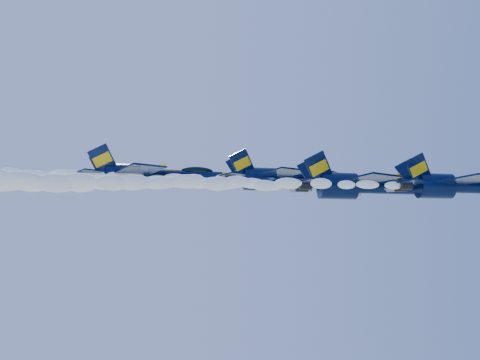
{
  "coord_description": "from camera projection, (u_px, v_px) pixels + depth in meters",
  "views": [
    {
      "loc": [
        -15.64,
        -66.61,
        141.29
      ],
      "look_at": [
        -5.17,
        1.49,
        153.33
      ],
      "focal_mm": 50.0,
      "sensor_mm": 36.0,
      "label": 1
    }
  ],
  "objects": [
    {
      "name": "jet_lead",
      "position": [
        465.0,
        186.0,
        62.22
      ],
      "size": [
        15.2,
        12.47,
        5.65
      ],
      "color": "black"
    },
    {
      "name": "smoke_trail_jet_lead",
      "position": [
        196.0,
        183.0,
        58.39
      ],
      "size": [
        37.31,
        1.69,
        1.52
      ],
      "primitive_type": "ellipsoid",
      "color": "white"
    },
    {
      "name": "jet_second",
      "position": [
        371.0,
        186.0,
        68.83
      ],
      "size": [
        17.79,
        14.59,
        6.61
      ],
      "color": "black"
    },
    {
      "name": "smoke_trail_jet_second",
      "position": [
        112.0,
        183.0,
        64.83
      ],
      "size": [
        37.31,
        1.98,
        1.78
      ],
      "primitive_type": "ellipsoid",
      "color": "white"
    },
    {
      "name": "jet_third",
      "position": [
        288.0,
        179.0,
        76.91
      ],
      "size": [
        17.11,
        14.03,
        6.36
      ],
      "color": "black"
    },
    {
      "name": "smoke_trail_jet_third",
      "position": [
        56.0,
        176.0,
        72.95
      ],
      "size": [
        37.31,
        1.91,
        1.72
      ],
      "primitive_type": "ellipsoid",
      "color": "white"
    },
    {
      "name": "jet_fourth",
      "position": [
        155.0,
        176.0,
        76.46
      ],
      "size": [
        18.41,
        15.1,
        6.84
      ],
      "color": "black"
    }
  ]
}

